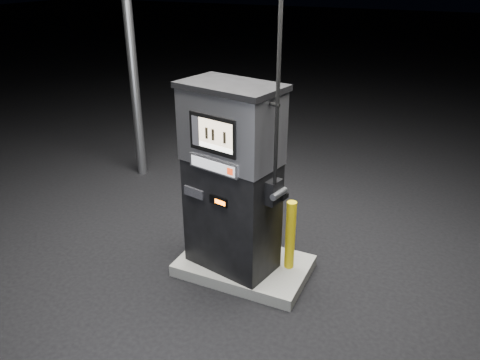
% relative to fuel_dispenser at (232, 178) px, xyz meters
% --- Properties ---
extents(ground, '(80.00, 80.00, 0.00)m').
position_rel_fuel_dispenser_xyz_m(ground, '(0.12, 0.10, -1.31)').
color(ground, black).
rests_on(ground, ground).
extents(pump_island, '(1.60, 1.00, 0.15)m').
position_rel_fuel_dispenser_xyz_m(pump_island, '(0.12, 0.10, -1.24)').
color(pump_island, slate).
rests_on(pump_island, ground).
extents(fuel_dispenser, '(1.31, 0.89, 4.70)m').
position_rel_fuel_dispenser_xyz_m(fuel_dispenser, '(0.00, 0.00, 0.00)').
color(fuel_dispenser, black).
rests_on(fuel_dispenser, pump_island).
extents(bollard_left, '(0.15, 0.15, 0.89)m').
position_rel_fuel_dispenser_xyz_m(bollard_left, '(-0.43, 0.28, -0.72)').
color(bollard_left, '#D8B70C').
rests_on(bollard_left, pump_island).
extents(bollard_right, '(0.12, 0.12, 0.90)m').
position_rel_fuel_dispenser_xyz_m(bollard_right, '(0.67, 0.22, -0.72)').
color(bollard_right, '#D8B70C').
rests_on(bollard_right, pump_island).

